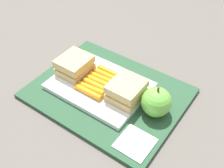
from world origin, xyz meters
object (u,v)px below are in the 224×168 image
at_px(food_tray, 100,86).
at_px(apple, 156,102).
at_px(carrot_sticks_bundle, 99,82).
at_px(sandwich_half_left, 75,65).
at_px(sandwich_half_right, 126,90).
at_px(paper_napkin, 135,143).

distance_m(food_tray, apple, 0.15).
height_order(carrot_sticks_bundle, apple, apple).
relative_size(sandwich_half_left, carrot_sticks_bundle, 0.78).
relative_size(food_tray, carrot_sticks_bundle, 2.24).
height_order(sandwich_half_right, paper_napkin, sandwich_half_right).
relative_size(food_tray, sandwich_half_right, 2.88).
distance_m(sandwich_half_right, carrot_sticks_bundle, 0.08).
distance_m(carrot_sticks_bundle, apple, 0.15).
xyz_separation_m(carrot_sticks_bundle, paper_napkin, (0.16, -0.09, -0.02)).
height_order(food_tray, sandwich_half_left, sandwich_half_left).
height_order(sandwich_half_left, carrot_sticks_bundle, sandwich_half_left).
bearing_deg(food_tray, sandwich_half_right, 0.00).
xyz_separation_m(food_tray, sandwich_half_right, (0.08, 0.00, 0.03)).
xyz_separation_m(carrot_sticks_bundle, apple, (0.15, 0.01, 0.02)).
xyz_separation_m(sandwich_half_right, carrot_sticks_bundle, (-0.08, -0.00, -0.02)).
bearing_deg(paper_napkin, apple, 95.00).
bearing_deg(food_tray, carrot_sticks_bundle, -170.49).
xyz_separation_m(sandwich_half_left, sandwich_half_right, (0.16, 0.00, 0.00)).
distance_m(sandwich_half_right, paper_napkin, 0.13).
distance_m(sandwich_half_left, paper_napkin, 0.26).
bearing_deg(apple, food_tray, -177.22).
bearing_deg(food_tray, paper_napkin, -29.52).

